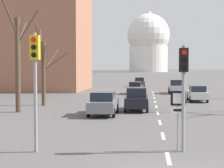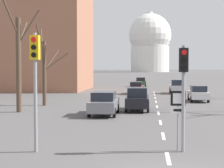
% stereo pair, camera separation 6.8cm
% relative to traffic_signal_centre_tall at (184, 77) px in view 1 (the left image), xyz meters
% --- Properties ---
extents(lane_stripe_0, '(0.16, 2.00, 0.01)m').
position_rel_traffic_signal_centre_tall_xyz_m(lane_stripe_0, '(-0.65, -1.13, -2.99)').
color(lane_stripe_0, silver).
rests_on(lane_stripe_0, ground_plane).
extents(lane_stripe_1, '(0.16, 2.00, 0.01)m').
position_rel_traffic_signal_centre_tall_xyz_m(lane_stripe_1, '(-0.65, 3.37, -2.99)').
color(lane_stripe_1, silver).
rests_on(lane_stripe_1, ground_plane).
extents(lane_stripe_2, '(0.16, 2.00, 0.01)m').
position_rel_traffic_signal_centre_tall_xyz_m(lane_stripe_2, '(-0.65, 7.87, -2.99)').
color(lane_stripe_2, silver).
rests_on(lane_stripe_2, ground_plane).
extents(lane_stripe_3, '(0.16, 2.00, 0.01)m').
position_rel_traffic_signal_centre_tall_xyz_m(lane_stripe_3, '(-0.65, 12.37, -2.99)').
color(lane_stripe_3, silver).
rests_on(lane_stripe_3, ground_plane).
extents(lane_stripe_4, '(0.16, 2.00, 0.01)m').
position_rel_traffic_signal_centre_tall_xyz_m(lane_stripe_4, '(-0.65, 16.87, -2.99)').
color(lane_stripe_4, silver).
rests_on(lane_stripe_4, ground_plane).
extents(lane_stripe_5, '(0.16, 2.00, 0.01)m').
position_rel_traffic_signal_centre_tall_xyz_m(lane_stripe_5, '(-0.65, 21.37, -2.99)').
color(lane_stripe_5, silver).
rests_on(lane_stripe_5, ground_plane).
extents(lane_stripe_6, '(0.16, 2.00, 0.01)m').
position_rel_traffic_signal_centre_tall_xyz_m(lane_stripe_6, '(-0.65, 25.87, -2.99)').
color(lane_stripe_6, silver).
rests_on(lane_stripe_6, ground_plane).
extents(lane_stripe_7, '(0.16, 2.00, 0.01)m').
position_rel_traffic_signal_centre_tall_xyz_m(lane_stripe_7, '(-0.65, 30.37, -2.99)').
color(lane_stripe_7, silver).
rests_on(lane_stripe_7, ground_plane).
extents(lane_stripe_8, '(0.16, 2.00, 0.01)m').
position_rel_traffic_signal_centre_tall_xyz_m(lane_stripe_8, '(-0.65, 34.87, -2.99)').
color(lane_stripe_8, silver).
rests_on(lane_stripe_8, ground_plane).
extents(traffic_signal_centre_tall, '(0.36, 0.34, 4.26)m').
position_rel_traffic_signal_centre_tall_xyz_m(traffic_signal_centre_tall, '(0.00, 0.00, 0.00)').
color(traffic_signal_centre_tall, gray).
rests_on(traffic_signal_centre_tall, ground_plane).
extents(traffic_signal_near_left, '(0.36, 0.34, 4.76)m').
position_rel_traffic_signal_centre_tall_xyz_m(traffic_signal_near_left, '(-5.87, -0.59, 0.34)').
color(traffic_signal_near_left, gray).
rests_on(traffic_signal_near_left, ground_plane).
extents(route_sign_post, '(0.60, 0.08, 2.49)m').
position_rel_traffic_signal_centre_tall_xyz_m(route_sign_post, '(-0.19, 0.18, -1.30)').
color(route_sign_post, gray).
rests_on(route_sign_post, ground_plane).
extents(sedan_near_left, '(1.74, 4.14, 1.56)m').
position_rel_traffic_signal_centre_tall_xyz_m(sedan_near_left, '(3.47, 22.12, -2.20)').
color(sedan_near_left, silver).
rests_on(sedan_near_left, ground_plane).
extents(sedan_near_right, '(1.77, 4.53, 1.59)m').
position_rel_traffic_signal_centre_tall_xyz_m(sedan_near_right, '(-2.67, 47.88, -2.16)').
color(sedan_near_right, '#2D4C33').
rests_on(sedan_near_right, ground_plane).
extents(sedan_mid_centre, '(1.89, 4.43, 1.66)m').
position_rel_traffic_signal_centre_tall_xyz_m(sedan_mid_centre, '(-4.51, 11.04, -2.15)').
color(sedan_mid_centre, slate).
rests_on(sedan_mid_centre, ground_plane).
extents(sedan_far_left, '(1.81, 4.18, 1.81)m').
position_rel_traffic_signal_centre_tall_xyz_m(sedan_far_left, '(-2.23, 13.87, -2.09)').
color(sedan_far_left, black).
rests_on(sedan_far_left, ground_plane).
extents(sedan_far_right, '(1.72, 4.07, 1.76)m').
position_rel_traffic_signal_centre_tall_xyz_m(sedan_far_right, '(2.17, 32.66, -2.11)').
color(sedan_far_right, '#B7B7BC').
rests_on(sedan_far_right, ground_plane).
extents(sedan_distant_centre, '(1.69, 4.18, 1.52)m').
position_rel_traffic_signal_centre_tall_xyz_m(sedan_distant_centre, '(-2.94, 31.43, -2.21)').
color(sedan_distant_centre, maroon).
rests_on(sedan_distant_centre, ground_plane).
extents(bare_tree_left_near, '(2.29, 3.54, 8.47)m').
position_rel_traffic_signal_centre_tall_xyz_m(bare_tree_left_near, '(-11.04, 12.07, 0.93)').
color(bare_tree_left_near, brown).
rests_on(bare_tree_left_near, ground_plane).
extents(bare_tree_left_far, '(3.03, 3.49, 6.99)m').
position_rel_traffic_signal_centre_tall_xyz_m(bare_tree_left_far, '(-10.45, 17.02, 0.27)').
color(bare_tree_left_far, brown).
rests_on(bare_tree_left_far, ground_plane).
extents(capitol_dome, '(26.62, 26.62, 37.60)m').
position_rel_traffic_signal_centre_tall_xyz_m(capitol_dome, '(-0.65, 221.86, 15.32)').
color(capitol_dome, silver).
rests_on(capitol_dome, ground_plane).
extents(apartment_block_left, '(18.00, 14.00, 23.83)m').
position_rel_traffic_signal_centre_tall_xyz_m(apartment_block_left, '(-19.47, 39.03, 8.93)').
color(apartment_block_left, '#9E664C').
rests_on(apartment_block_left, ground_plane).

